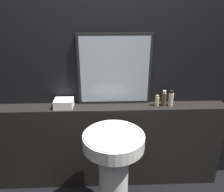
% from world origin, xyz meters
% --- Properties ---
extents(wall_back, '(8.00, 0.06, 2.50)m').
position_xyz_m(wall_back, '(0.00, 1.37, 1.25)').
color(wall_back, black).
rests_on(wall_back, ground_plane).
extents(vanity_counter, '(2.37, 0.20, 0.92)m').
position_xyz_m(vanity_counter, '(0.00, 1.24, 0.46)').
color(vanity_counter, black).
rests_on(vanity_counter, ground_plane).
extents(pedestal_sink, '(0.50, 0.50, 0.88)m').
position_xyz_m(pedestal_sink, '(0.04, 0.80, 0.56)').
color(pedestal_sink, white).
rests_on(pedestal_sink, ground_plane).
extents(mirror, '(0.71, 0.03, 0.69)m').
position_xyz_m(mirror, '(0.07, 1.32, 1.26)').
color(mirror, black).
rests_on(mirror, vanity_counter).
extents(towel_stack, '(0.18, 0.15, 0.08)m').
position_xyz_m(towel_stack, '(-0.42, 1.24, 0.96)').
color(towel_stack, white).
rests_on(towel_stack, vanity_counter).
extents(shampoo_bottle, '(0.04, 0.04, 0.11)m').
position_xyz_m(shampoo_bottle, '(0.49, 1.24, 0.97)').
color(shampoo_bottle, '#C6B284').
rests_on(shampoo_bottle, vanity_counter).
extents(conditioner_bottle, '(0.04, 0.04, 0.16)m').
position_xyz_m(conditioner_bottle, '(0.55, 1.24, 0.99)').
color(conditioner_bottle, '#4C3823').
rests_on(conditioner_bottle, vanity_counter).
extents(lotion_bottle, '(0.05, 0.05, 0.16)m').
position_xyz_m(lotion_bottle, '(0.62, 1.24, 0.99)').
color(lotion_bottle, beige).
rests_on(lotion_bottle, vanity_counter).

